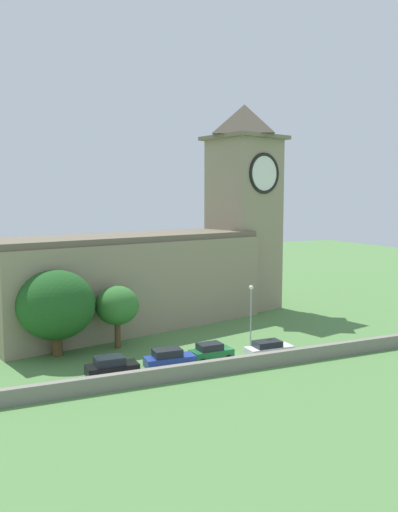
{
  "coord_description": "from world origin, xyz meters",
  "views": [
    {
      "loc": [
        -23.65,
        -43.15,
        15.35
      ],
      "look_at": [
        -0.9,
        7.37,
        9.29
      ],
      "focal_mm": 37.33,
      "sensor_mm": 36.0,
      "label": 1
    }
  ],
  "objects_px": {
    "church": "(171,254)",
    "tree_riverside_east": "(117,306)",
    "car_green": "(211,352)",
    "tree_by_tower": "(56,305)",
    "streetlamp_west_mid": "(251,307)",
    "car_black": "(111,367)",
    "car_blue": "(169,359)",
    "car_white": "(269,349)"
  },
  "relations": [
    {
      "from": "streetlamp_west_mid",
      "to": "tree_riverside_east",
      "type": "distance_m",
      "value": 13.6
    },
    {
      "from": "car_white",
      "to": "streetlamp_west_mid",
      "type": "bearing_deg",
      "value": 98.33
    },
    {
      "from": "car_black",
      "to": "car_blue",
      "type": "distance_m",
      "value": 5.37
    },
    {
      "from": "car_green",
      "to": "tree_by_tower",
      "type": "xyz_separation_m",
      "value": [
        -12.99,
        7.71,
        4.16
      ]
    },
    {
      "from": "church",
      "to": "car_black",
      "type": "height_order",
      "value": "church"
    },
    {
      "from": "streetlamp_west_mid",
      "to": "tree_riverside_east",
      "type": "xyz_separation_m",
      "value": [
        -12.07,
        6.27,
        -0.06
      ]
    },
    {
      "from": "car_blue",
      "to": "car_white",
      "type": "distance_m",
      "value": 10.14
    },
    {
      "from": "car_blue",
      "to": "church",
      "type": "bearing_deg",
      "value": 68.27
    },
    {
      "from": "car_green",
      "to": "tree_by_tower",
      "type": "relative_size",
      "value": 0.48
    },
    {
      "from": "church",
      "to": "tree_riverside_east",
      "type": "bearing_deg",
      "value": -134.58
    },
    {
      "from": "church",
      "to": "car_white",
      "type": "xyz_separation_m",
      "value": [
        2.79,
        -18.93,
        -7.56
      ]
    },
    {
      "from": "church",
      "to": "tree_by_tower",
      "type": "height_order",
      "value": "church"
    },
    {
      "from": "car_blue",
      "to": "tree_by_tower",
      "type": "xyz_separation_m",
      "value": [
        -8.47,
        8.42,
        4.08
      ]
    },
    {
      "from": "church",
      "to": "car_blue",
      "type": "bearing_deg",
      "value": -111.73
    },
    {
      "from": "car_white",
      "to": "streetlamp_west_mid",
      "type": "distance_m",
      "value": 4.63
    },
    {
      "from": "car_green",
      "to": "car_black",
      "type": "bearing_deg",
      "value": -174.53
    },
    {
      "from": "car_white",
      "to": "tree_riverside_east",
      "type": "bearing_deg",
      "value": 143.92
    },
    {
      "from": "streetlamp_west_mid",
      "to": "car_black",
      "type": "bearing_deg",
      "value": -170.44
    },
    {
      "from": "tree_riverside_east",
      "to": "car_green",
      "type": "bearing_deg",
      "value": -48.82
    },
    {
      "from": "car_black",
      "to": "tree_riverside_east",
      "type": "xyz_separation_m",
      "value": [
        3.01,
        8.8,
        3.45
      ]
    },
    {
      "from": "church",
      "to": "tree_riverside_east",
      "type": "relative_size",
      "value": 6.29
    },
    {
      "from": "car_blue",
      "to": "tree_riverside_east",
      "type": "distance_m",
      "value": 9.54
    },
    {
      "from": "tree_by_tower",
      "to": "car_white",
      "type": "bearing_deg",
      "value": -25.69
    },
    {
      "from": "car_black",
      "to": "car_green",
      "type": "distance_m",
      "value": 9.93
    },
    {
      "from": "church",
      "to": "car_blue",
      "type": "xyz_separation_m",
      "value": [
        -7.33,
        -18.4,
        -7.44
      ]
    },
    {
      "from": "tree_by_tower",
      "to": "car_black",
      "type": "bearing_deg",
      "value": -70.23
    },
    {
      "from": "church",
      "to": "tree_by_tower",
      "type": "distance_m",
      "value": 19.0
    },
    {
      "from": "car_blue",
      "to": "car_white",
      "type": "relative_size",
      "value": 0.98
    },
    {
      "from": "church",
      "to": "tree_riverside_east",
      "type": "distance_m",
      "value": 14.37
    },
    {
      "from": "car_black",
      "to": "tree_riverside_east",
      "type": "relative_size",
      "value": 0.69
    },
    {
      "from": "car_black",
      "to": "tree_by_tower",
      "type": "xyz_separation_m",
      "value": [
        -3.11,
        8.66,
        4.07
      ]
    },
    {
      "from": "church",
      "to": "car_blue",
      "type": "distance_m",
      "value": 21.16
    },
    {
      "from": "car_green",
      "to": "tree_by_tower",
      "type": "height_order",
      "value": "tree_by_tower"
    },
    {
      "from": "car_white",
      "to": "tree_by_tower",
      "type": "bearing_deg",
      "value": 154.31
    },
    {
      "from": "church",
      "to": "streetlamp_west_mid",
      "type": "bearing_deg",
      "value": -81.61
    },
    {
      "from": "streetlamp_west_mid",
      "to": "car_green",
      "type": "bearing_deg",
      "value": -162.94
    },
    {
      "from": "car_blue",
      "to": "car_white",
      "type": "bearing_deg",
      "value": -2.97
    },
    {
      "from": "church",
      "to": "car_green",
      "type": "distance_m",
      "value": 19.43
    },
    {
      "from": "car_green",
      "to": "streetlamp_west_mid",
      "type": "bearing_deg",
      "value": 17.06
    },
    {
      "from": "church",
      "to": "car_black",
      "type": "xyz_separation_m",
      "value": [
        -12.7,
        -18.64,
        -7.42
      ]
    },
    {
      "from": "car_white",
      "to": "streetlamp_west_mid",
      "type": "height_order",
      "value": "streetlamp_west_mid"
    },
    {
      "from": "car_black",
      "to": "car_blue",
      "type": "height_order",
      "value": "car_black"
    }
  ]
}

